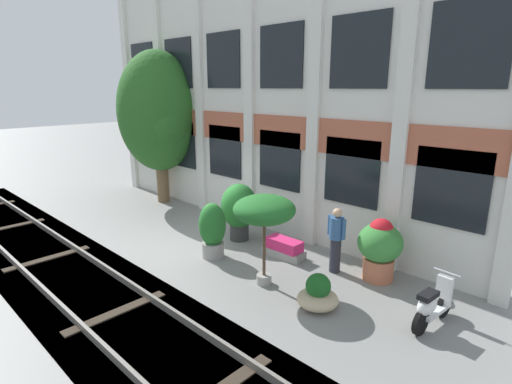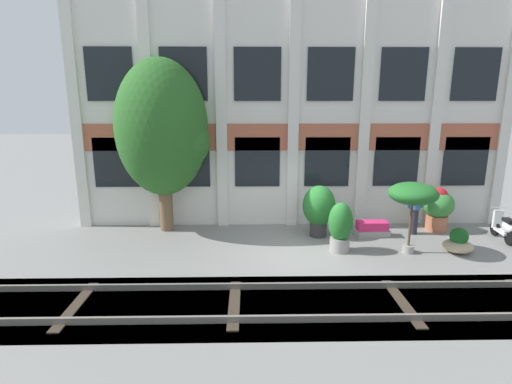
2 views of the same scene
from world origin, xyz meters
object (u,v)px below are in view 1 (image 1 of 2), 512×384
(broadleaf_tree, at_px, (159,114))
(potted_plant_wide_bowl, at_px, (318,295))
(potted_plant_fluted_column, at_px, (212,228))
(resident_by_doorway, at_px, (336,238))
(potted_plant_ribbed_drum, at_px, (239,208))
(potted_plant_stone_basin, at_px, (380,246))
(scooter_near_curb, at_px, (432,305))
(potted_plant_square_trough, at_px, (284,249))
(potted_plant_low_pan, at_px, (264,211))

(broadleaf_tree, xyz_separation_m, potted_plant_wide_bowl, (8.90, -2.21, -3.07))
(potted_plant_fluted_column, distance_m, resident_by_doorway, 3.16)
(broadleaf_tree, xyz_separation_m, potted_plant_ribbed_drum, (5.06, -0.73, -2.39))
(broadleaf_tree, xyz_separation_m, potted_plant_stone_basin, (9.18, -0.22, -2.53))
(potted_plant_wide_bowl, height_order, potted_plant_stone_basin, potted_plant_stone_basin)
(potted_plant_fluted_column, bearing_deg, potted_plant_wide_bowl, -2.32)
(potted_plant_ribbed_drum, relative_size, scooter_near_curb, 1.21)
(scooter_near_curb, height_order, resident_by_doorway, resident_by_doorway)
(potted_plant_stone_basin, relative_size, scooter_near_curb, 1.07)
(potted_plant_stone_basin, bearing_deg, resident_by_doorway, -158.88)
(potted_plant_wide_bowl, bearing_deg, potted_plant_fluted_column, 177.68)
(potted_plant_ribbed_drum, distance_m, potted_plant_square_trough, 1.89)
(broadleaf_tree, relative_size, potted_plant_low_pan, 2.72)
(broadleaf_tree, height_order, resident_by_doorway, broadleaf_tree)
(potted_plant_ribbed_drum, bearing_deg, potted_plant_stone_basin, 7.10)
(potted_plant_square_trough, bearing_deg, resident_by_doorway, 8.02)
(potted_plant_low_pan, relative_size, resident_by_doorway, 1.30)
(broadleaf_tree, bearing_deg, potted_plant_fluted_column, -20.77)
(broadleaf_tree, xyz_separation_m, potted_plant_square_trough, (6.81, -0.78, -3.11))
(potted_plant_wide_bowl, distance_m, resident_by_doorway, 1.85)
(potted_plant_square_trough, relative_size, scooter_near_curb, 0.83)
(broadleaf_tree, distance_m, potted_plant_stone_basin, 9.52)
(broadleaf_tree, height_order, potted_plant_square_trough, broadleaf_tree)
(potted_plant_stone_basin, height_order, potted_plant_square_trough, potted_plant_stone_basin)
(potted_plant_fluted_column, relative_size, scooter_near_curb, 1.07)
(broadleaf_tree, xyz_separation_m, potted_plant_low_pan, (7.43, -2.23, -1.62))
(potted_plant_wide_bowl, relative_size, scooter_near_curb, 0.61)
(potted_plant_wide_bowl, distance_m, potted_plant_low_pan, 2.06)
(potted_plant_ribbed_drum, bearing_deg, potted_plant_fluted_column, -73.38)
(potted_plant_wide_bowl, bearing_deg, resident_by_doorway, 112.17)
(potted_plant_low_pan, distance_m, potted_plant_square_trough, 2.17)
(potted_plant_ribbed_drum, height_order, potted_plant_stone_basin, potted_plant_ribbed_drum)
(potted_plant_ribbed_drum, relative_size, potted_plant_fluted_column, 1.14)
(potted_plant_fluted_column, bearing_deg, potted_plant_low_pan, -4.57)
(potted_plant_square_trough, bearing_deg, broadleaf_tree, 173.45)
(potted_plant_low_pan, height_order, potted_plant_stone_basin, potted_plant_low_pan)
(potted_plant_ribbed_drum, height_order, potted_plant_low_pan, potted_plant_low_pan)
(potted_plant_square_trough, distance_m, resident_by_doorway, 1.58)
(broadleaf_tree, distance_m, potted_plant_wide_bowl, 9.67)
(potted_plant_fluted_column, xyz_separation_m, potted_plant_low_pan, (1.98, -0.16, 0.93))
(broadleaf_tree, bearing_deg, scooter_near_curb, -6.85)
(potted_plant_wide_bowl, distance_m, scooter_near_curb, 2.12)
(broadleaf_tree, height_order, potted_plant_stone_basin, broadleaf_tree)
(potted_plant_wide_bowl, relative_size, potted_plant_low_pan, 0.41)
(potted_plant_fluted_column, height_order, potted_plant_square_trough, potted_plant_fluted_column)
(potted_plant_low_pan, xyz_separation_m, resident_by_doorway, (0.81, 1.65, -0.87))
(potted_plant_wide_bowl, height_order, potted_plant_square_trough, potted_plant_wide_bowl)
(potted_plant_wide_bowl, xyz_separation_m, potted_plant_low_pan, (-1.47, -0.02, 1.45))
(potted_plant_wide_bowl, xyz_separation_m, potted_plant_stone_basin, (0.28, 1.99, 0.54))
(resident_by_doorway, bearing_deg, potted_plant_fluted_column, -54.26)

